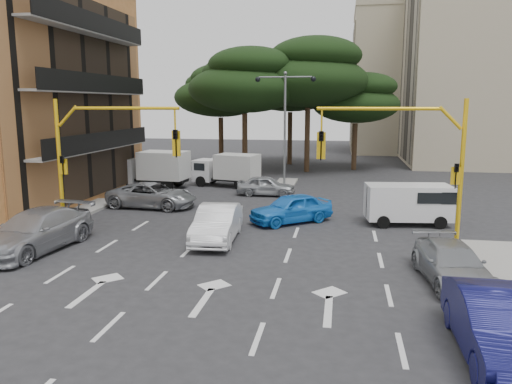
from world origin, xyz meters
The scene contains 21 objects.
ground centered at (0.00, 0.00, 0.00)m, with size 120.00×120.00×0.00m, color #28282B.
median_strip centered at (0.00, 16.00, 0.07)m, with size 1.40×6.00×0.15m, color gray.
apartment_beige_far centered at (12.95, 44.00, 8.35)m, with size 16.20×12.15×16.70m.
pine_left_near centered at (-3.94, 21.96, 7.60)m, with size 9.15×9.15×10.23m.
pine_center centered at (1.06, 23.96, 8.30)m, with size 9.98×9.98×11.16m.
pine_left_far centered at (-6.94, 25.96, 6.91)m, with size 8.32×8.32×9.30m.
pine_right centered at (5.06, 25.96, 6.22)m, with size 7.49×7.49×8.37m.
pine_back centered at (-0.94, 28.96, 7.60)m, with size 9.15×9.15×10.23m.
signal_mast_right centered at (6.80, 1.99, 3.88)m, with size 5.79×0.37×6.00m.
signal_mast_left centered at (-6.80, 1.99, 3.88)m, with size 5.79×0.37×6.00m.
street_lamp_center centered at (0.00, 16.00, 5.43)m, with size 4.16×0.36×7.77m.
car_white_hatch centered at (-1.21, 1.61, 0.76)m, with size 1.60×4.59×1.51m, color white.
car_blue_compact centered at (1.57, 5.41, 0.71)m, with size 1.69×4.20×1.43m, color blue.
car_silver_wagon centered at (-8.00, -1.03, 0.80)m, with size 2.24×5.52×1.60m, color #9A9CA2.
car_silver_cross_a centered at (-6.53, 7.69, 0.69)m, with size 2.31×5.00×1.39m, color #989A9F.
car_silver_cross_b centered at (-0.73, 12.38, 0.63)m, with size 1.49×3.70×1.26m, color #A4A8AD.
car_navy_parked centered at (7.60, -6.95, 0.78)m, with size 1.65×4.72×1.55m, color #0E0E46.
car_silver_parked centered at (7.60, -2.05, 0.64)m, with size 1.81×4.44×1.29m, color gray.
van_white centered at (7.17, 6.00, 0.99)m, with size 1.79×3.97×1.98m, color white, non-canonical shape.
box_truck_a centered at (-9.00, 13.95, 1.28)m, with size 2.18×5.19×2.55m, color silver, non-canonical shape.
box_truck_b centered at (-4.04, 15.43, 1.15)m, with size 1.96×4.67×2.30m, color silver, non-canonical shape.
Camera 1 is at (3.95, -18.51, 5.84)m, focal length 35.00 mm.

